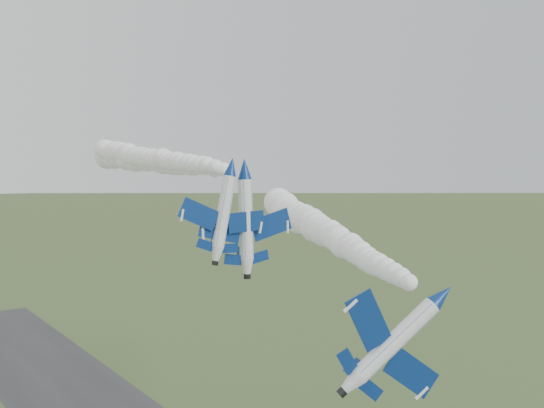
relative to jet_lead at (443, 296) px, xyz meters
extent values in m
cylinder|color=white|center=(0.00, 0.13, -0.03)|extent=(5.60, 9.68, 2.38)
cone|color=navy|center=(-2.13, -5.45, -0.03)|extent=(3.11, 3.16, 2.38)
cone|color=white|center=(2.06, 5.49, -0.03)|extent=(2.95, 2.74, 2.38)
cylinder|color=black|center=(2.46, 6.54, -0.03)|extent=(1.37, 1.06, 1.21)
ellipsoid|color=black|center=(-0.41, -2.32, 0.37)|extent=(2.64, 3.60, 1.59)
cube|color=navy|center=(-1.81, 1.79, 2.46)|extent=(4.17, 3.75, 4.09)
cube|color=navy|center=(2.22, 0.24, -2.74)|extent=(4.17, 3.75, 4.09)
cube|color=navy|center=(0.62, 4.95, 1.35)|extent=(1.87, 1.70, 1.80)
cube|color=navy|center=(2.77, 4.13, -1.42)|extent=(1.87, 1.70, 1.80)
cube|color=navy|center=(2.65, 3.89, 0.90)|extent=(2.50, 2.40, 1.69)
cylinder|color=white|center=(-9.06, 22.30, 11.93)|extent=(3.08, 8.22, 1.68)
cone|color=navy|center=(-9.96, 17.30, 11.93)|extent=(2.02, 2.37, 1.68)
cone|color=white|center=(-8.20, 27.11, 11.93)|extent=(1.96, 1.99, 1.68)
cylinder|color=black|center=(-8.03, 28.05, 11.93)|extent=(0.94, 0.72, 0.85)
ellipsoid|color=black|center=(-9.33, 20.24, 12.46)|extent=(1.59, 2.91, 1.12)
cube|color=navy|center=(-11.73, 23.56, 12.32)|extent=(4.69, 3.03, 0.94)
cube|color=navy|center=(-6.17, 22.56, 11.26)|extent=(4.69, 3.03, 0.94)
cube|color=navy|center=(-9.83, 26.52, 12.21)|extent=(2.06, 1.37, 0.45)
cube|color=navy|center=(-6.87, 25.99, 11.65)|extent=(2.06, 1.37, 0.45)
cube|color=navy|center=(-8.16, 25.99, 13.15)|extent=(0.76, 1.60, 2.09)
cylinder|color=white|center=(-7.13, 22.52, 11.69)|extent=(2.85, 9.30, 1.67)
cone|color=navy|center=(-7.88, 16.79, 11.69)|extent=(1.97, 2.60, 1.67)
cone|color=white|center=(-6.40, 28.03, 11.69)|extent=(1.91, 2.16, 1.67)
cylinder|color=black|center=(-6.26, 29.11, 11.69)|extent=(0.93, 0.76, 0.85)
ellipsoid|color=black|center=(-7.45, 20.19, 12.30)|extent=(1.51, 3.26, 1.12)
cube|color=navy|center=(-10.25, 23.81, 11.45)|extent=(5.31, 3.25, 0.27)
cube|color=navy|center=(-3.77, 22.96, 11.61)|extent=(5.31, 3.25, 0.27)
cube|color=navy|center=(-8.26, 27.29, 11.65)|extent=(2.32, 1.47, 0.16)
cube|color=navy|center=(-4.80, 26.83, 11.73)|extent=(2.32, 1.47, 0.16)
cube|color=navy|center=(-6.60, 26.80, 13.11)|extent=(0.41, 1.75, 2.40)
camera|label=1|loc=(-45.66, -35.46, 12.08)|focal=40.00mm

